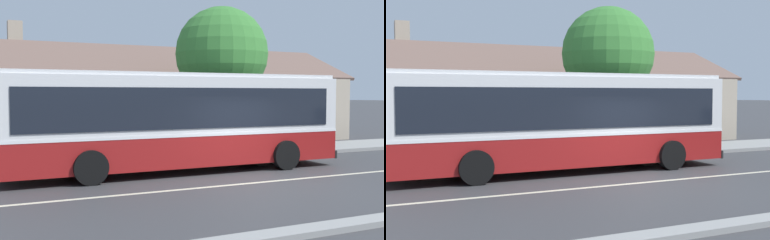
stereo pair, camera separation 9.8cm
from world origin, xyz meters
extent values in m
plane|color=#38383A|center=(0.00, 0.00, 0.00)|extent=(300.00, 300.00, 0.00)
cube|color=gray|center=(0.00, 6.00, 0.07)|extent=(60.00, 3.00, 0.15)
cube|color=beige|center=(0.00, 0.00, 0.00)|extent=(60.00, 0.16, 0.01)
cube|color=tan|center=(0.74, 13.47, 1.71)|extent=(22.45, 8.62, 3.42)
cube|color=brown|center=(0.74, 11.31, 4.29)|extent=(23.05, 4.37, 1.90)
cube|color=brown|center=(0.74, 15.62, 4.29)|extent=(23.05, 4.37, 1.90)
cube|color=tan|center=(-5.44, 14.33, 5.67)|extent=(0.70, 0.70, 1.20)
cube|color=black|center=(-1.88, 9.13, 1.88)|extent=(1.10, 0.06, 1.30)
cube|color=black|center=(3.35, 9.13, 1.88)|extent=(1.10, 0.06, 1.30)
cube|color=black|center=(8.59, 9.13, 1.88)|extent=(1.10, 0.06, 1.30)
cube|color=#4C3323|center=(4.10, 9.13, 1.05)|extent=(1.00, 0.06, 2.10)
cube|color=maroon|center=(-1.46, 2.90, 0.76)|extent=(11.40, 2.53, 0.98)
cube|color=white|center=(-1.46, 2.90, 1.30)|extent=(11.42, 2.55, 0.10)
cube|color=silver|center=(-1.46, 2.90, 2.24)|extent=(11.40, 2.53, 1.77)
cube|color=silver|center=(-1.46, 2.90, 3.18)|extent=(11.17, 2.41, 0.12)
cube|color=black|center=(-1.46, 4.16, 2.14)|extent=(10.48, 0.06, 1.27)
cube|color=black|center=(-1.47, 1.64, 2.14)|extent=(10.48, 0.06, 1.27)
cube|color=black|center=(4.25, 2.88, 2.14)|extent=(0.05, 2.20, 1.27)
cube|color=black|center=(4.25, 2.88, 2.98)|extent=(0.04, 1.75, 0.24)
cube|color=black|center=(4.27, 2.88, 0.40)|extent=(0.09, 2.50, 0.28)
cube|color=#192D99|center=(-2.88, 4.17, 0.76)|extent=(3.19, 0.04, 0.68)
cube|color=black|center=(2.98, 4.16, 1.52)|extent=(0.90, 0.03, 2.49)
cylinder|color=black|center=(2.07, 4.14, 0.50)|extent=(1.00, 0.28, 1.00)
cylinder|color=black|center=(2.07, 1.64, 0.50)|extent=(1.00, 0.28, 1.00)
cylinder|color=black|center=(-4.59, 4.16, 0.50)|extent=(1.00, 0.28, 1.00)
cylinder|color=black|center=(-4.60, 1.66, 0.50)|extent=(1.00, 0.28, 1.00)
cube|color=#4C4C4C|center=(-6.61, 6.14, 0.60)|extent=(1.73, 0.10, 0.04)
cube|color=#4C4C4C|center=(-6.61, 6.00, 0.60)|extent=(1.73, 0.10, 0.04)
cube|color=#4C4C4C|center=(-6.61, 5.85, 0.60)|extent=(1.73, 0.10, 0.04)
cube|color=#4C4C4C|center=(-6.61, 5.73, 0.90)|extent=(1.73, 0.04, 0.10)
cube|color=#4C4C4C|center=(-6.61, 5.73, 1.04)|extent=(1.73, 0.04, 0.10)
cube|color=black|center=(-5.92, 6.00, 0.38)|extent=(0.08, 0.43, 0.45)
cube|color=#4C4C4C|center=(-2.44, 6.23, 0.60)|extent=(1.72, 0.10, 0.04)
cube|color=#4C4C4C|center=(-2.44, 6.08, 0.60)|extent=(1.72, 0.10, 0.04)
cube|color=#4C4C4C|center=(-2.44, 5.94, 0.60)|extent=(1.72, 0.10, 0.04)
cube|color=#4C4C4C|center=(-2.44, 5.81, 0.90)|extent=(1.72, 0.04, 0.10)
cube|color=#4C4C4C|center=(-2.44, 5.81, 1.04)|extent=(1.72, 0.04, 0.10)
cube|color=black|center=(-1.75, 6.08, 0.38)|extent=(0.08, 0.43, 0.45)
cube|color=black|center=(-3.13, 6.08, 0.38)|extent=(0.08, 0.43, 0.45)
cylinder|color=#4C3828|center=(2.28, 6.61, 1.51)|extent=(0.34, 0.34, 3.02)
sphere|color=#387A33|center=(2.28, 6.61, 4.32)|extent=(4.01, 4.01, 4.01)
cylinder|color=gray|center=(4.88, 5.00, 1.35)|extent=(0.07, 0.07, 2.40)
cube|color=#1959A5|center=(4.88, 4.98, 2.30)|extent=(0.36, 0.03, 0.48)
camera|label=1|loc=(-7.72, -11.72, 2.57)|focal=45.00mm
camera|label=2|loc=(-7.63, -11.76, 2.57)|focal=45.00mm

